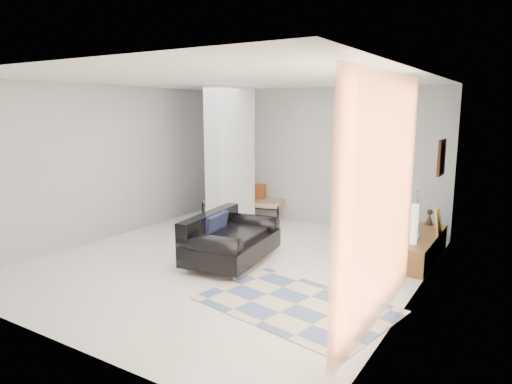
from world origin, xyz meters
The scene contains 17 objects.
floor centered at (0.00, 0.00, 0.00)m, with size 6.00×6.00×0.00m, color white.
ceiling centered at (0.00, 0.00, 2.80)m, with size 6.00×6.00×0.00m, color white.
wall_back centered at (0.00, 3.00, 1.40)m, with size 6.00×6.00×0.00m, color #ADB0B2.
wall_front centered at (0.00, -3.00, 1.40)m, with size 6.00×6.00×0.00m, color #ADB0B2.
wall_left centered at (-2.75, 0.00, 1.40)m, with size 6.00×6.00×0.00m, color #ADB0B2.
wall_right centered at (2.75, 0.00, 1.40)m, with size 6.00×6.00×0.00m, color #ADB0B2.
partition_column centered at (-1.10, 1.60, 1.40)m, with size 0.35×1.20×2.80m, color silver.
hallway_door centered at (-2.10, 2.96, 1.02)m, with size 0.85×0.06×2.04m, color silver.
curtain centered at (2.67, -1.15, 1.45)m, with size 2.55×2.55×0.00m, color orange.
wall_art centered at (2.72, 1.70, 1.65)m, with size 0.04×0.45×0.55m, color #3A1E0F.
media_console centered at (2.52, 1.70, 0.20)m, with size 0.45×1.84×0.80m.
loveseat centered at (-0.04, 0.00, 0.35)m, with size 1.20×1.80×0.76m.
daybed centered at (-1.43, 2.56, 0.42)m, with size 1.84×1.13×0.77m.
area_rug centered at (1.60, -0.90, 0.01)m, with size 2.26×1.51×0.01m, color beige.
cylinder_lamp centered at (2.50, 1.15, 0.70)m, with size 0.11×0.11×0.60m, color beige.
bronze_figurine centered at (2.47, 2.46, 0.54)m, with size 0.14×0.14×0.27m, color #332416, non-canonical shape.
vase centered at (2.47, 1.41, 0.49)m, with size 0.16×0.16×0.17m, color silver.
Camera 1 is at (3.94, -5.63, 2.37)m, focal length 32.00 mm.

